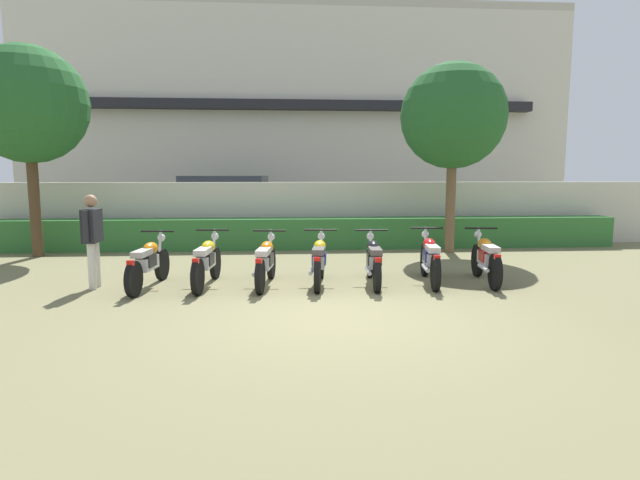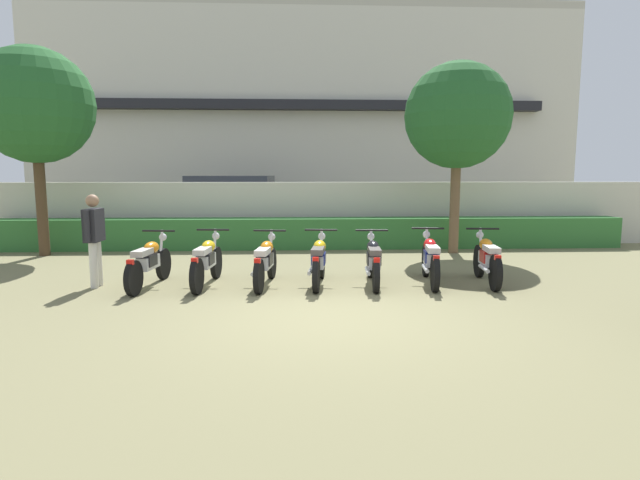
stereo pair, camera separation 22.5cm
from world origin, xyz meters
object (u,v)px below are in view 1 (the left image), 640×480
motorcycle_in_row_3 (319,260)px  inspector_person (92,234)px  motorcycle_in_row_5 (430,258)px  motorcycle_in_row_1 (207,261)px  motorcycle_in_row_6 (486,258)px  tree_near_inspector (28,105)px  tree_far_side (453,117)px  motorcycle_in_row_2 (266,261)px  motorcycle_in_row_0 (148,263)px  motorcycle_in_row_4 (373,260)px  parked_car (229,205)px

motorcycle_in_row_3 → inspector_person: 3.93m
motorcycle_in_row_5 → inspector_person: (-5.89, 0.02, 0.50)m
motorcycle_in_row_1 → motorcycle_in_row_6: size_ratio=1.06×
tree_near_inspector → inspector_person: (2.57, -3.57, -2.58)m
tree_far_side → inspector_person: bearing=-154.5°
tree_far_side → motorcycle_in_row_2: size_ratio=2.52×
motorcycle_in_row_6 → motorcycle_in_row_0: bearing=97.0°
motorcycle_in_row_5 → motorcycle_in_row_6: size_ratio=1.06×
motorcycle_in_row_2 → motorcycle_in_row_3: size_ratio=1.02×
motorcycle_in_row_0 → motorcycle_in_row_3: motorcycle_in_row_3 is taller
tree_near_inspector → tree_far_side: size_ratio=1.05×
motorcycle_in_row_1 → motorcycle_in_row_4: size_ratio=1.05×
motorcycle_in_row_6 → motorcycle_in_row_1: bearing=96.3°
parked_car → inspector_person: parked_car is taller
motorcycle_in_row_6 → parked_car: bearing=40.3°
motorcycle_in_row_3 → tree_near_inspector: bearing=68.0°
tree_near_inspector → motorcycle_in_row_0: size_ratio=2.55×
parked_car → motorcycle_in_row_4: parked_car is taller
motorcycle_in_row_1 → tree_near_inspector: bearing=56.5°
motorcycle_in_row_6 → inspector_person: bearing=96.5°
tree_far_side → motorcycle_in_row_2: (-4.48, -3.58, -2.90)m
motorcycle_in_row_2 → motorcycle_in_row_4: 1.91m
motorcycle_in_row_4 → inspector_person: inspector_person is taller
tree_far_side → motorcycle_in_row_6: tree_far_side is taller
motorcycle_in_row_3 → motorcycle_in_row_5: motorcycle_in_row_5 is taller
inspector_person → motorcycle_in_row_5: bearing=-0.2°
motorcycle_in_row_2 → motorcycle_in_row_4: (1.91, -0.02, -0.00)m
motorcycle_in_row_1 → motorcycle_in_row_6: motorcycle_in_row_6 is taller
tree_near_inspector → motorcycle_in_row_6: size_ratio=2.69×
motorcycle_in_row_3 → motorcycle_in_row_5: bearing=-82.3°
motorcycle_in_row_3 → motorcycle_in_row_5: 2.00m
parked_car → tree_near_inspector: tree_near_inspector is taller
motorcycle_in_row_3 → motorcycle_in_row_2: bearing=97.4°
tree_far_side → motorcycle_in_row_5: tree_far_side is taller
tree_far_side → motorcycle_in_row_5: size_ratio=2.41×
motorcycle_in_row_4 → motorcycle_in_row_6: 2.05m
motorcycle_in_row_6 → motorcycle_in_row_4: bearing=96.5°
motorcycle_in_row_0 → motorcycle_in_row_4: motorcycle_in_row_0 is taller
tree_near_inspector → motorcycle_in_row_1: (4.49, -3.58, -3.08)m
motorcycle_in_row_1 → motorcycle_in_row_2: bearing=-86.8°
motorcycle_in_row_0 → motorcycle_in_row_5: (4.96, 0.04, 0.01)m
tree_far_side → motorcycle_in_row_5: (-1.53, -3.56, -2.89)m
motorcycle_in_row_1 → inspector_person: 1.98m
motorcycle_in_row_3 → inspector_person: bearing=96.6°
motorcycle_in_row_3 → motorcycle_in_row_5: size_ratio=0.94×
inspector_person → motorcycle_in_row_1: bearing=-0.3°
motorcycle_in_row_1 → motorcycle_in_row_3: motorcycle_in_row_1 is taller
motorcycle_in_row_3 → tree_far_side: bearing=-37.5°
motorcycle_in_row_2 → motorcycle_in_row_6: bearing=-83.6°
motorcycle_in_row_3 → inspector_person: inspector_person is taller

